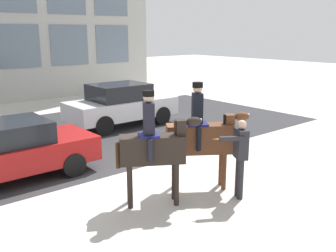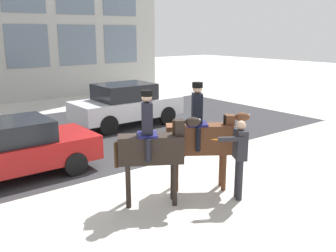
{
  "view_description": "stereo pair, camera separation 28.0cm",
  "coord_description": "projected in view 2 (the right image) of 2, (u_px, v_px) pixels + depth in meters",
  "views": [
    {
      "loc": [
        -5.26,
        -7.45,
        3.59
      ],
      "look_at": [
        0.17,
        -0.89,
        1.48
      ],
      "focal_mm": 40.0,
      "sensor_mm": 36.0,
      "label": 1
    },
    {
      "loc": [
        -5.04,
        -7.62,
        3.59
      ],
      "look_at": [
        0.17,
        -0.89,
        1.48
      ],
      "focal_mm": 40.0,
      "sensor_mm": 36.0,
      "label": 2
    }
  ],
  "objects": [
    {
      "name": "mounted_horse_companion",
      "position": [
        201.0,
        136.0,
        8.63
      ],
      "size": [
        1.77,
        1.35,
        2.53
      ],
      "rotation": [
        0.0,
        0.0,
        -0.6
      ],
      "color": "#59331E",
      "rests_on": "ground_plane"
    },
    {
      "name": "street_car_near_lane",
      "position": [
        11.0,
        149.0,
        9.44
      ],
      "size": [
        4.19,
        1.92,
        1.48
      ],
      "color": "maroon",
      "rests_on": "ground_plane"
    },
    {
      "name": "street_car_far_lane",
      "position": [
        126.0,
        104.0,
        14.82
      ],
      "size": [
        4.31,
        1.96,
        1.68
      ],
      "color": "silver",
      "rests_on": "ground_plane"
    },
    {
      "name": "ground_plane",
      "position": [
        142.0,
        176.0,
        9.71
      ],
      "size": [
        80.0,
        80.0,
        0.0
      ],
      "primitive_type": "plane",
      "color": "beige"
    },
    {
      "name": "mounted_horse_lead",
      "position": [
        152.0,
        146.0,
        7.84
      ],
      "size": [
        1.65,
        1.18,
        2.48
      ],
      "rotation": [
        0.0,
        0.0,
        -0.55
      ],
      "color": "black",
      "rests_on": "ground_plane"
    },
    {
      "name": "pedestrian_bystander",
      "position": [
        239.0,
        153.0,
        8.12
      ],
      "size": [
        0.91,
        0.46,
        1.79
      ],
      "rotation": [
        0.0,
        0.0,
        2.61
      ],
      "color": "#232328",
      "rests_on": "ground_plane"
    },
    {
      "name": "road_surface",
      "position": [
        68.0,
        137.0,
        13.36
      ],
      "size": [
        19.42,
        8.5,
        0.01
      ],
      "color": "#2D2D30",
      "rests_on": "ground_plane"
    }
  ]
}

